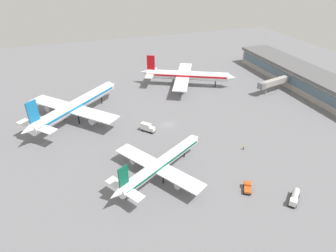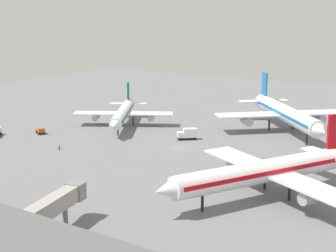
{
  "view_description": "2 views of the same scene",
  "coord_description": "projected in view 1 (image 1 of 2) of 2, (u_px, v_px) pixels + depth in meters",
  "views": [
    {
      "loc": [
        -95.96,
        33.53,
        59.42
      ],
      "look_at": [
        -7.77,
        2.88,
        4.26
      ],
      "focal_mm": 31.24,
      "sensor_mm": 36.0,
      "label": 1
    },
    {
      "loc": [
        73.21,
        -113.38,
        36.38
      ],
      "look_at": [
        -5.38,
        3.94,
        4.65
      ],
      "focal_mm": 54.76,
      "sensor_mm": 36.0,
      "label": 2
    }
  ],
  "objects": [
    {
      "name": "ground",
      "position": [
        168.0,
        125.0,
        117.74
      ],
      "size": [
        288.0,
        288.0,
        0.0
      ],
      "primitive_type": "plane",
      "color": "slate"
    },
    {
      "name": "terminal_building",
      "position": [
        302.0,
        77.0,
        149.94
      ],
      "size": [
        88.24,
        17.53,
        9.52
      ],
      "color": "#9E9993",
      "rests_on": "ground"
    },
    {
      "name": "airplane_at_gate",
      "position": [
        75.0,
        106.0,
        119.32
      ],
      "size": [
        40.65,
        42.45,
        16.11
      ],
      "rotation": [
        0.0,
        0.0,
        5.46
      ],
      "color": "white",
      "rests_on": "ground"
    },
    {
      "name": "airplane_taxiing",
      "position": [
        186.0,
        75.0,
        150.1
      ],
      "size": [
        38.46,
        46.21,
        15.17
      ],
      "rotation": [
        0.0,
        0.0,
        4.25
      ],
      "color": "white",
      "rests_on": "ground"
    },
    {
      "name": "airplane_distant",
      "position": [
        160.0,
        164.0,
        88.65
      ],
      "size": [
        30.21,
        36.01,
        12.25
      ],
      "rotation": [
        0.0,
        0.0,
        5.26
      ],
      "color": "white",
      "rests_on": "ground"
    },
    {
      "name": "pushback_tractor",
      "position": [
        247.0,
        187.0,
        84.74
      ],
      "size": [
        4.75,
        3.91,
        1.9
      ],
      "rotation": [
        0.0,
        0.0,
        5.74
      ],
      "color": "black",
      "rests_on": "ground"
    },
    {
      "name": "catering_truck",
      "position": [
        147.0,
        128.0,
        112.49
      ],
      "size": [
        5.41,
        5.18,
        3.3
      ],
      "rotation": [
        0.0,
        0.0,
        3.88
      ],
      "color": "black",
      "rests_on": "ground"
    },
    {
      "name": "fuel_truck",
      "position": [
        295.0,
        197.0,
        80.69
      ],
      "size": [
        5.55,
        6.01,
        2.5
      ],
      "rotation": [
        0.0,
        0.0,
        2.28
      ],
      "color": "black",
      "rests_on": "ground"
    },
    {
      "name": "ground_crew_worker",
      "position": [
        244.0,
        148.0,
        102.33
      ],
      "size": [
        0.58,
        0.42,
        1.67
      ],
      "rotation": [
        0.0,
        0.0,
        1.67
      ],
      "color": "#1E2338",
      "rests_on": "ground"
    },
    {
      "name": "jet_bridge",
      "position": [
        273.0,
        82.0,
        142.83
      ],
      "size": [
        7.33,
        19.92,
        6.74
      ],
      "rotation": [
        0.0,
        0.0,
        1.8
      ],
      "color": "#9E9993",
      "rests_on": "ground"
    }
  ]
}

